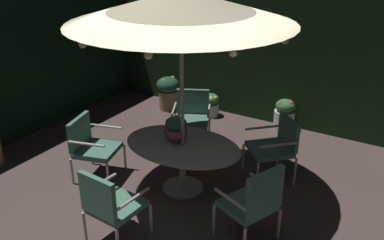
{
  "coord_description": "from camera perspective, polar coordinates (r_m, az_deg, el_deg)",
  "views": [
    {
      "loc": [
        2.56,
        -4.01,
        3.35
      ],
      "look_at": [
        -0.21,
        0.56,
        0.98
      ],
      "focal_mm": 39.47,
      "sensor_mm": 36.0,
      "label": 1
    }
  ],
  "objects": [
    {
      "name": "centerpiece_planter",
      "position": [
        5.77,
        -2.17,
        -0.94
      ],
      "size": [
        0.32,
        0.32,
        0.39
      ],
      "color": "#AC6249",
      "rests_on": "patio_dining_table"
    },
    {
      "name": "patio_dining_table",
      "position": [
        5.83,
        -1.28,
        -4.42
      ],
      "size": [
        1.69,
        1.19,
        0.71
      ],
      "color": "#BAB3A7",
      "rests_on": "ground_plane"
    },
    {
      "name": "potted_plant_back_center",
      "position": [
        8.66,
        -3.26,
        3.87
      ],
      "size": [
        0.46,
        0.46,
        0.69
      ],
      "color": "olive",
      "rests_on": "ground_plane"
    },
    {
      "name": "patio_chair_northeast",
      "position": [
        7.09,
        -0.02,
        0.74
      ],
      "size": [
        0.81,
        0.81,
        0.94
      ],
      "color": "#BBAFA9",
      "rests_on": "ground_plane"
    },
    {
      "name": "patio_chair_south",
      "position": [
        4.93,
        8.42,
        -10.72
      ],
      "size": [
        0.74,
        0.75,
        1.01
      ],
      "color": "#B4B4A7",
      "rests_on": "ground_plane"
    },
    {
      "name": "patio_chair_east",
      "position": [
        6.34,
        -13.48,
        -3.11
      ],
      "size": [
        0.75,
        0.77,
        0.92
      ],
      "color": "#B6B7A9",
      "rests_on": "ground_plane"
    },
    {
      "name": "ground_plane",
      "position": [
        5.82,
        -1.08,
        -11.29
      ],
      "size": [
        7.69,
        6.89,
        0.02
      ],
      "primitive_type": "cube",
      "color": "#4E3C39"
    },
    {
      "name": "potted_plant_left_near",
      "position": [
        7.94,
        12.4,
        0.75
      ],
      "size": [
        0.38,
        0.38,
        0.59
      ],
      "color": "silver",
      "rests_on": "ground_plane"
    },
    {
      "name": "potted_plant_right_near",
      "position": [
        8.37,
        2.54,
        2.13
      ],
      "size": [
        0.32,
        0.32,
        0.46
      ],
      "color": "silver",
      "rests_on": "ground_plane"
    },
    {
      "name": "patio_chair_southeast",
      "position": [
        4.96,
        -11.06,
        -10.97
      ],
      "size": [
        0.61,
        0.63,
        0.97
      ],
      "color": "#BCB0AB",
      "rests_on": "ground_plane"
    },
    {
      "name": "hedge_backdrop_rear",
      "position": [
        8.02,
        11.64,
        8.28
      ],
      "size": [
        7.69,
        0.3,
        2.5
      ],
      "primitive_type": "cube",
      "color": "black",
      "rests_on": "ground_plane"
    },
    {
      "name": "patio_chair_north",
      "position": [
        6.25,
        11.3,
        -3.15
      ],
      "size": [
        0.86,
        0.86,
        0.93
      ],
      "color": "#BCB4AB",
      "rests_on": "ground_plane"
    },
    {
      "name": "patio_umbrella",
      "position": [
        5.19,
        -1.48,
        15.07
      ],
      "size": [
        2.82,
        2.82,
        2.82
      ],
      "color": "#BBB2A4",
      "rests_on": "ground_plane"
    }
  ]
}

